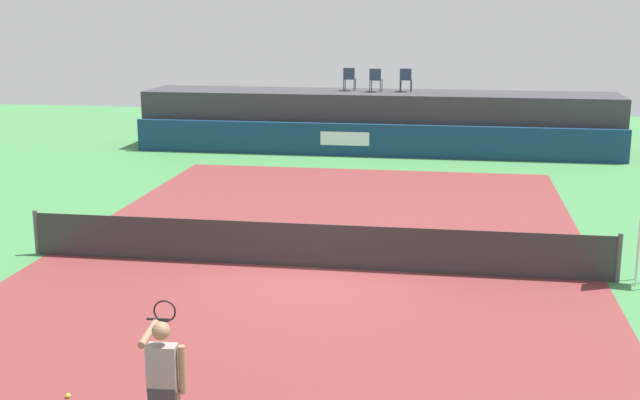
# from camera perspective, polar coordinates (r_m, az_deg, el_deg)

# --- Properties ---
(ground_plane) EXTENTS (48.00, 48.00, 0.00)m
(ground_plane) POSITION_cam_1_polar(r_m,az_deg,el_deg) (20.55, 0.83, -2.11)
(ground_plane) COLOR #3D7A42
(court_inner) EXTENTS (12.00, 22.00, 0.00)m
(court_inner) POSITION_cam_1_polar(r_m,az_deg,el_deg) (17.71, -0.56, -4.61)
(court_inner) COLOR maroon
(court_inner) RESTS_ON ground
(sponsor_wall) EXTENTS (18.00, 0.22, 1.20)m
(sponsor_wall) POSITION_cam_1_polar(r_m,az_deg,el_deg) (30.64, 3.65, 4.08)
(sponsor_wall) COLOR navy
(sponsor_wall) RESTS_ON ground
(spectator_platform) EXTENTS (18.00, 2.80, 2.20)m
(spectator_platform) POSITION_cam_1_polar(r_m,az_deg,el_deg) (32.34, 3.98, 5.44)
(spectator_platform) COLOR #38383D
(spectator_platform) RESTS_ON ground
(spectator_chair_far_left) EXTENTS (0.45, 0.45, 0.89)m
(spectator_chair_far_left) POSITION_cam_1_polar(r_m,az_deg,el_deg) (32.51, 2.02, 8.33)
(spectator_chair_far_left) COLOR #2D3D56
(spectator_chair_far_left) RESTS_ON spectator_platform
(spectator_chair_left) EXTENTS (0.47, 0.47, 0.89)m
(spectator_chair_left) POSITION_cam_1_polar(r_m,az_deg,el_deg) (32.11, 3.82, 8.25)
(spectator_chair_left) COLOR #2D3D56
(spectator_chair_left) RESTS_ON spectator_platform
(spectator_chair_center) EXTENTS (0.45, 0.45, 0.89)m
(spectator_chair_center) POSITION_cam_1_polar(r_m,az_deg,el_deg) (32.27, 5.88, 8.23)
(spectator_chair_center) COLOR #2D3D56
(spectator_chair_center) RESTS_ON spectator_platform
(tennis_net) EXTENTS (12.40, 0.02, 0.95)m
(tennis_net) POSITION_cam_1_polar(r_m,az_deg,el_deg) (17.57, -0.57, -3.14)
(tennis_net) COLOR #2D2D2D
(tennis_net) RESTS_ON ground
(net_post_near) EXTENTS (0.10, 0.10, 1.00)m
(net_post_near) POSITION_cam_1_polar(r_m,az_deg,el_deg) (19.54, -18.81, -2.11)
(net_post_near) COLOR #4C4C51
(net_post_near) RESTS_ON ground
(net_post_far) EXTENTS (0.10, 0.10, 1.00)m
(net_post_far) POSITION_cam_1_polar(r_m,az_deg,el_deg) (17.66, 19.73, -3.77)
(net_post_far) COLOR #4C4C51
(net_post_far) RESTS_ON ground
(tennis_player) EXTENTS (0.73, 1.13, 1.77)m
(tennis_player) POSITION_cam_1_polar(r_m,az_deg,el_deg) (10.42, -10.62, -12.29)
(tennis_player) COLOR white
(tennis_player) RESTS_ON court_inner
(tennis_ball) EXTENTS (0.07, 0.07, 0.07)m
(tennis_ball) POSITION_cam_1_polar(r_m,az_deg,el_deg) (12.59, -16.83, -12.66)
(tennis_ball) COLOR #D8EA33
(tennis_ball) RESTS_ON court_inner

